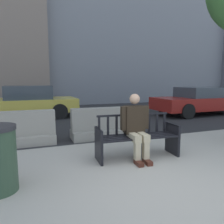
% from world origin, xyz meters
% --- Properties ---
extents(ground_plane, '(200.00, 200.00, 0.00)m').
position_xyz_m(ground_plane, '(0.00, 0.00, 0.00)').
color(ground_plane, '#ADA89E').
extents(street_asphalt, '(120.00, 12.00, 0.01)m').
position_xyz_m(street_asphalt, '(0.00, 8.70, 0.00)').
color(street_asphalt, '#28282B').
rests_on(street_asphalt, ground).
extents(street_bench, '(1.72, 0.62, 0.88)m').
position_xyz_m(street_bench, '(0.20, 1.36, 0.40)').
color(street_bench, black).
rests_on(street_bench, ground).
extents(seated_person, '(0.59, 0.74, 1.31)m').
position_xyz_m(seated_person, '(0.14, 1.30, 0.69)').
color(seated_person, '#2D2319').
rests_on(seated_person, ground).
extents(jersey_barrier_centre, '(2.01, 0.71, 0.84)m').
position_xyz_m(jersey_barrier_centre, '(0.16, 3.11, 0.34)').
color(jersey_barrier_centre, gray).
rests_on(jersey_barrier_centre, ground).
extents(jersey_barrier_left, '(2.01, 0.71, 0.84)m').
position_xyz_m(jersey_barrier_left, '(-2.26, 3.16, 0.34)').
color(jersey_barrier_left, '#9E998E').
rests_on(jersey_barrier_left, ground).
extents(car_taxi_near, '(4.36, 2.05, 1.38)m').
position_xyz_m(car_taxi_near, '(-2.03, 7.41, 0.67)').
color(car_taxi_near, '#DBC64C').
rests_on(car_taxi_near, ground).
extents(car_sedan_mid, '(4.37, 1.94, 1.28)m').
position_xyz_m(car_sedan_mid, '(5.67, 5.62, 0.66)').
color(car_sedan_mid, maroon).
rests_on(car_sedan_mid, ground).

